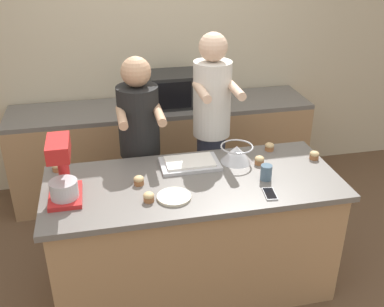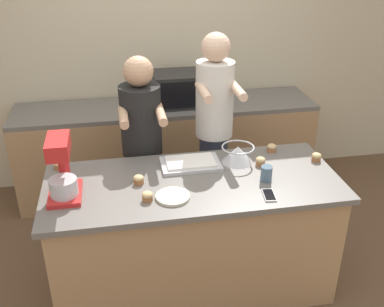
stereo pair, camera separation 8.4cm
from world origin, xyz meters
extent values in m
plane|color=brown|center=(0.00, 0.00, 0.00)|extent=(16.00, 16.00, 0.00)
cube|color=beige|center=(0.00, 1.74, 1.35)|extent=(10.00, 0.06, 2.70)
cube|color=#A87F56|center=(0.00, 0.00, 0.42)|extent=(1.88, 0.78, 0.84)
cube|color=#66605B|center=(0.00, 0.00, 0.86)|extent=(1.96, 0.83, 0.04)
cube|color=#A87F56|center=(0.00, 1.39, 0.43)|extent=(2.80, 0.60, 0.86)
cube|color=#66605B|center=(0.00, 1.39, 0.88)|extent=(2.80, 0.60, 0.04)
cylinder|color=#232328|center=(-0.29, 0.60, 0.41)|extent=(0.24, 0.24, 0.82)
cylinder|color=black|center=(-0.29, 0.60, 1.09)|extent=(0.31, 0.31, 0.54)
sphere|color=tan|center=(-0.29, 0.60, 1.47)|extent=(0.22, 0.22, 0.22)
cylinder|color=tan|center=(-0.42, 0.43, 1.20)|extent=(0.06, 0.34, 0.06)
cylinder|color=tan|center=(-0.16, 0.43, 1.20)|extent=(0.06, 0.34, 0.06)
cylinder|color=#33384C|center=(0.28, 0.60, 0.46)|extent=(0.23, 0.23, 0.93)
cylinder|color=silver|center=(0.28, 0.60, 1.22)|extent=(0.29, 0.29, 0.58)
sphere|color=#DBB293|center=(0.28, 0.60, 1.62)|extent=(0.21, 0.21, 0.21)
cylinder|color=#DBB293|center=(0.15, 0.43, 1.35)|extent=(0.06, 0.34, 0.06)
cylinder|color=#DBB293|center=(0.40, 0.43, 1.35)|extent=(0.06, 0.34, 0.06)
cube|color=red|center=(-0.82, -0.04, 0.90)|extent=(0.20, 0.30, 0.03)
cylinder|color=red|center=(-0.82, 0.07, 1.05)|extent=(0.07, 0.07, 0.27)
cube|color=red|center=(-0.82, -0.06, 1.24)|extent=(0.13, 0.26, 0.10)
cylinder|color=#BCBCC1|center=(-0.82, -0.08, 0.97)|extent=(0.17, 0.17, 0.11)
cone|color=#BCBCC1|center=(0.36, 0.20, 0.94)|extent=(0.23, 0.23, 0.12)
torus|color=#BCBCC1|center=(0.36, 0.20, 1.00)|extent=(0.23, 0.23, 0.01)
cube|color=#BCBCC1|center=(0.02, 0.21, 0.90)|extent=(0.42, 0.26, 0.02)
cube|color=white|center=(0.02, 0.21, 0.92)|extent=(0.34, 0.21, 0.02)
cube|color=black|center=(0.13, 1.39, 1.05)|extent=(0.47, 0.37, 0.30)
cube|color=black|center=(0.08, 1.20, 1.05)|extent=(0.32, 0.01, 0.24)
cube|color=#2D2D2D|center=(0.29, 1.20, 1.05)|extent=(0.09, 0.01, 0.24)
cube|color=silver|center=(0.43, -0.27, 0.89)|extent=(0.09, 0.15, 0.01)
cube|color=black|center=(0.43, -0.27, 0.89)|extent=(0.08, 0.14, 0.00)
cylinder|color=slate|center=(0.47, -0.09, 0.94)|extent=(0.08, 0.08, 0.10)
cylinder|color=beige|center=(-0.16, -0.19, 0.89)|extent=(0.21, 0.21, 0.02)
cylinder|color=#9E6038|center=(0.66, 0.32, 0.90)|extent=(0.06, 0.06, 0.03)
ellipsoid|color=tan|center=(0.66, 0.32, 0.93)|extent=(0.07, 0.07, 0.04)
cylinder|color=#9E6038|center=(0.51, 0.13, 0.90)|extent=(0.06, 0.06, 0.03)
ellipsoid|color=tan|center=(0.51, 0.13, 0.93)|extent=(0.07, 0.07, 0.04)
cylinder|color=#9E6038|center=(-0.32, -0.19, 0.90)|extent=(0.06, 0.06, 0.03)
ellipsoid|color=tan|center=(-0.32, -0.19, 0.93)|extent=(0.07, 0.07, 0.04)
cylinder|color=#9E6038|center=(0.92, 0.12, 0.90)|extent=(0.06, 0.06, 0.03)
ellipsoid|color=tan|center=(0.92, 0.12, 0.93)|extent=(0.07, 0.07, 0.04)
cylinder|color=#9E6038|center=(-0.89, 0.33, 0.90)|extent=(0.06, 0.06, 0.03)
ellipsoid|color=tan|center=(-0.89, 0.33, 0.93)|extent=(0.07, 0.07, 0.04)
cylinder|color=#9E6038|center=(-0.36, 0.03, 0.90)|extent=(0.06, 0.06, 0.03)
ellipsoid|color=tan|center=(-0.36, 0.03, 0.93)|extent=(0.07, 0.07, 0.04)
camera|label=1|loc=(-0.55, -2.52, 2.39)|focal=42.00mm
camera|label=2|loc=(-0.47, -2.53, 2.39)|focal=42.00mm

